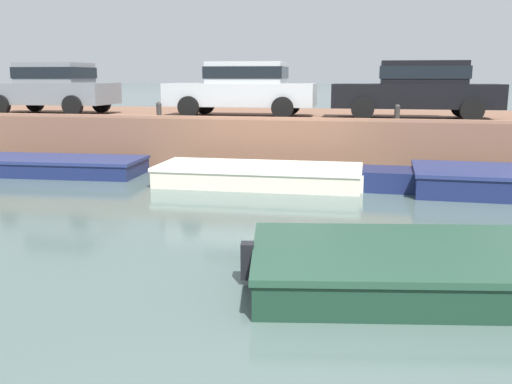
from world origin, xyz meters
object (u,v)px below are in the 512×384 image
Objects in this scene: boat_moored_west_navy at (45,166)px; boat_moored_central_cream at (269,176)px; car_centre_black at (418,87)px; mooring_bollard_mid at (397,112)px; car_leftmost_grey at (53,86)px; mooring_bollard_west at (159,109)px; car_left_inner_silver at (243,87)px.

boat_moored_west_navy is 6.08m from boat_moored_central_cream.
car_centre_black reaches higher than boat_moored_west_navy.
mooring_bollard_mid is (-0.55, -1.11, -0.61)m from car_centre_black.
car_leftmost_grey is 0.87× the size of car_centre_black.
boat_moored_central_cream is 4.26m from mooring_bollard_west.
mooring_bollard_west is at bearing -152.66° from car_left_inner_silver.
mooring_bollard_mid is (2.95, 2.04, 1.40)m from boat_moored_central_cream.
car_leftmost_grey is 10.35m from mooring_bollard_mid.
car_centre_black is at bearing 63.51° from mooring_bollard_mid.
car_centre_black reaches higher than mooring_bollard_west.
mooring_bollard_mid is at bearing 0.00° from mooring_bollard_west.
mooring_bollard_west is (-2.15, -1.11, -0.61)m from car_left_inner_silver.
mooring_bollard_mid is at bearing 10.22° from boat_moored_west_navy.
boat_moored_west_navy is 5.83m from car_left_inner_silver.
car_left_inner_silver is (6.00, 0.00, 0.00)m from car_leftmost_grey.
boat_moored_west_navy is at bearing -65.23° from car_leftmost_grey.
boat_moored_west_navy is 0.99× the size of boat_moored_central_cream.
mooring_bollard_west is (-6.98, -1.11, -0.61)m from car_centre_black.
boat_moored_west_navy is at bearing -147.88° from mooring_bollard_west.
boat_moored_central_cream is 12.87× the size of mooring_bollard_mid.
car_left_inner_silver is (-1.33, 3.15, 2.00)m from boat_moored_central_cream.
car_left_inner_silver is at bearing 179.99° from car_centre_black.
car_centre_black is 7.09m from mooring_bollard_west.
car_left_inner_silver reaches higher than mooring_bollard_mid.
boat_moored_central_cream reaches higher than boat_moored_west_navy.
boat_moored_west_navy is at bearing 176.10° from boat_moored_central_cream.
mooring_bollard_west is at bearing 32.12° from boat_moored_west_navy.
car_leftmost_grey reaches higher than mooring_bollard_mid.
car_left_inner_silver reaches higher than boat_moored_central_cream.
car_left_inner_silver is at bearing 165.45° from mooring_bollard_mid.
car_left_inner_silver and car_centre_black have the same top height.
car_leftmost_grey and car_left_inner_silver have the same top height.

